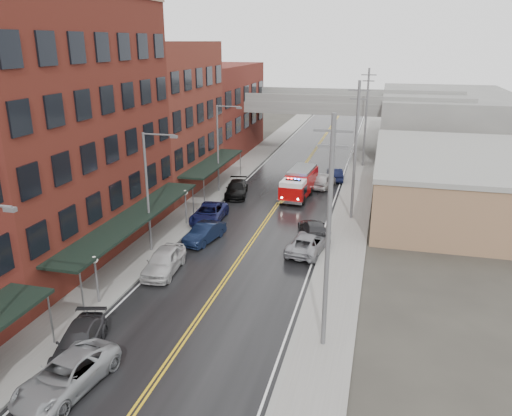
# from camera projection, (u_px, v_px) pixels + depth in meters

# --- Properties ---
(road) EXTENTS (11.00, 160.00, 0.02)m
(road) POSITION_uv_depth(u_px,v_px,m) (259.00, 231.00, 41.37)
(road) COLOR black
(road) RESTS_ON ground
(sidewalk_left) EXTENTS (3.00, 160.00, 0.15)m
(sidewalk_left) POSITION_uv_depth(u_px,v_px,m) (177.00, 223.00, 43.06)
(sidewalk_left) COLOR slate
(sidewalk_left) RESTS_ON ground
(sidewalk_right) EXTENTS (3.00, 160.00, 0.15)m
(sidewalk_right) POSITION_uv_depth(u_px,v_px,m) (348.00, 239.00, 39.63)
(sidewalk_right) COLOR slate
(sidewalk_right) RESTS_ON ground
(curb_left) EXTENTS (0.30, 160.00, 0.15)m
(curb_left) POSITION_uv_depth(u_px,v_px,m) (195.00, 225.00, 42.68)
(curb_left) COLOR gray
(curb_left) RESTS_ON ground
(curb_right) EXTENTS (0.30, 160.00, 0.15)m
(curb_right) POSITION_uv_depth(u_px,v_px,m) (327.00, 237.00, 40.02)
(curb_right) COLOR gray
(curb_right) RESTS_ON ground
(brick_building_b) EXTENTS (9.00, 20.00, 18.00)m
(brick_building_b) POSITION_uv_depth(u_px,v_px,m) (52.00, 131.00, 35.20)
(brick_building_b) COLOR maroon
(brick_building_b) RESTS_ON ground
(brick_building_c) EXTENTS (9.00, 15.00, 15.00)m
(brick_building_c) POSITION_uv_depth(u_px,v_px,m) (159.00, 117.00, 51.75)
(brick_building_c) COLOR maroon
(brick_building_c) RESTS_ON ground
(brick_building_far) EXTENTS (9.00, 20.00, 12.00)m
(brick_building_far) POSITION_uv_depth(u_px,v_px,m) (214.00, 110.00, 68.30)
(brick_building_far) COLOR maroon
(brick_building_far) RESTS_ON ground
(tan_building) EXTENTS (14.00, 22.00, 5.00)m
(tan_building) POSITION_uv_depth(u_px,v_px,m) (453.00, 184.00, 45.99)
(tan_building) COLOR #866148
(tan_building) RESTS_ON ground
(right_far_block) EXTENTS (18.00, 30.00, 8.00)m
(right_far_block) POSITION_uv_depth(u_px,v_px,m) (445.00, 121.00, 72.59)
(right_far_block) COLOR slate
(right_far_block) RESTS_ON ground
(awning_1) EXTENTS (2.60, 18.00, 3.09)m
(awning_1) POSITION_uv_depth(u_px,v_px,m) (134.00, 218.00, 35.75)
(awning_1) COLOR black
(awning_1) RESTS_ON ground
(awning_2) EXTENTS (2.60, 13.00, 3.09)m
(awning_2) POSITION_uv_depth(u_px,v_px,m) (213.00, 163.00, 51.82)
(awning_2) COLOR black
(awning_2) RESTS_ON ground
(globe_lamp_1) EXTENTS (0.44, 0.44, 3.12)m
(globe_lamp_1) POSITION_uv_depth(u_px,v_px,m) (95.00, 269.00, 29.28)
(globe_lamp_1) COLOR #59595B
(globe_lamp_1) RESTS_ON ground
(globe_lamp_2) EXTENTS (0.44, 0.44, 3.12)m
(globe_lamp_2) POSITION_uv_depth(u_px,v_px,m) (185.00, 199.00, 42.14)
(globe_lamp_2) COLOR #59595B
(globe_lamp_2) RESTS_ON ground
(street_lamp_1) EXTENTS (2.64, 0.22, 9.00)m
(street_lamp_1) POSITION_uv_depth(u_px,v_px,m) (150.00, 185.00, 35.75)
(street_lamp_1) COLOR #59595B
(street_lamp_1) RESTS_ON ground
(street_lamp_2) EXTENTS (2.64, 0.22, 9.00)m
(street_lamp_2) POSITION_uv_depth(u_px,v_px,m) (220.00, 143.00, 50.44)
(street_lamp_2) COLOR #59595B
(street_lamp_2) RESTS_ON ground
(utility_pole_0) EXTENTS (1.80, 0.24, 12.00)m
(utility_pole_0) POSITION_uv_depth(u_px,v_px,m) (328.00, 233.00, 23.89)
(utility_pole_0) COLOR #59595B
(utility_pole_0) RESTS_ON ground
(utility_pole_1) EXTENTS (1.80, 0.24, 12.00)m
(utility_pole_1) POSITION_uv_depth(u_px,v_px,m) (355.00, 149.00, 42.26)
(utility_pole_1) COLOR #59595B
(utility_pole_1) RESTS_ON ground
(utility_pole_2) EXTENTS (1.80, 0.24, 12.00)m
(utility_pole_2) POSITION_uv_depth(u_px,v_px,m) (366.00, 116.00, 60.62)
(utility_pole_2) COLOR #59595B
(utility_pole_2) RESTS_ON ground
(overpass) EXTENTS (40.00, 10.00, 7.50)m
(overpass) POSITION_uv_depth(u_px,v_px,m) (315.00, 110.00, 68.85)
(overpass) COLOR slate
(overpass) RESTS_ON ground
(fire_truck) EXTENTS (3.39, 7.53, 2.69)m
(fire_truck) POSITION_uv_depth(u_px,v_px,m) (299.00, 183.00, 50.26)
(fire_truck) COLOR #9C0707
(fire_truck) RESTS_ON ground
(parked_car_left_2) EXTENTS (3.16, 5.62, 1.48)m
(parked_car_left_2) POSITION_uv_depth(u_px,v_px,m) (66.00, 375.00, 22.44)
(parked_car_left_2) COLOR gray
(parked_car_left_2) RESTS_ON ground
(parked_car_left_3) EXTENTS (3.07, 5.07, 1.37)m
(parked_car_left_3) POSITION_uv_depth(u_px,v_px,m) (79.00, 341.00, 25.07)
(parked_car_left_3) COLOR #28282B
(parked_car_left_3) RESTS_ON ground
(parked_car_left_4) EXTENTS (2.34, 5.03, 1.67)m
(parked_car_left_4) POSITION_uv_depth(u_px,v_px,m) (164.00, 261.00, 33.87)
(parked_car_left_4) COLOR #B5B5B5
(parked_car_left_4) RESTS_ON ground
(parked_car_left_5) EXTENTS (2.41, 4.61, 1.45)m
(parked_car_left_5) POSITION_uv_depth(u_px,v_px,m) (204.00, 233.00, 39.09)
(parked_car_left_5) COLOR black
(parked_car_left_5) RESTS_ON ground
(parked_car_left_6) EXTENTS (2.77, 5.47, 1.48)m
(parked_car_left_6) POSITION_uv_depth(u_px,v_px,m) (209.00, 213.00, 43.50)
(parked_car_left_6) COLOR #111542
(parked_car_left_6) RESTS_ON ground
(parked_car_left_7) EXTENTS (3.00, 5.42, 1.49)m
(parked_car_left_7) POSITION_uv_depth(u_px,v_px,m) (236.00, 189.00, 50.67)
(parked_car_left_7) COLOR black
(parked_car_left_7) RESTS_ON ground
(parked_car_right_0) EXTENTS (3.02, 5.41, 1.43)m
(parked_car_right_0) POSITION_uv_depth(u_px,v_px,m) (308.00, 243.00, 37.19)
(parked_car_right_0) COLOR gray
(parked_car_right_0) RESTS_ON ground
(parked_car_right_1) EXTENTS (3.48, 5.29, 1.42)m
(parked_car_right_1) POSITION_uv_depth(u_px,v_px,m) (314.00, 229.00, 39.88)
(parked_car_right_1) COLOR #262729
(parked_car_right_1) RESTS_ON ground
(parked_car_right_2) EXTENTS (2.73, 5.03, 1.62)m
(parked_car_right_2) POSITION_uv_depth(u_px,v_px,m) (324.00, 180.00, 53.61)
(parked_car_right_2) COLOR #B6B6B6
(parked_car_right_2) RESTS_ON ground
(parked_car_right_3) EXTENTS (2.32, 4.52, 1.42)m
(parked_car_right_3) POSITION_uv_depth(u_px,v_px,m) (335.00, 174.00, 56.44)
(parked_car_right_3) COLOR black
(parked_car_right_3) RESTS_ON ground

